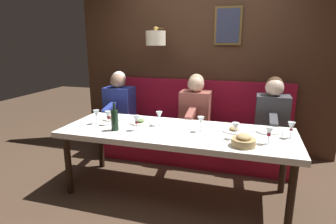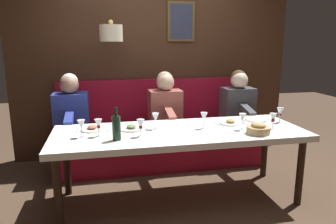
{
  "view_description": "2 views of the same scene",
  "coord_description": "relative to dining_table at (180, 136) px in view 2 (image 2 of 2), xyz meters",
  "views": [
    {
      "loc": [
        -2.75,
        -0.74,
        1.68
      ],
      "look_at": [
        0.05,
        0.11,
        0.92
      ],
      "focal_mm": 29.94,
      "sensor_mm": 36.0,
      "label": 1
    },
    {
      "loc": [
        -2.91,
        0.73,
        1.6
      ],
      "look_at": [
        0.05,
        0.11,
        0.92
      ],
      "focal_mm": 33.59,
      "sensor_mm": 36.0,
      "label": 2
    }
  ],
  "objects": [
    {
      "name": "ground_plane",
      "position": [
        0.0,
        0.0,
        -0.68
      ],
      "size": [
        12.0,
        12.0,
        0.0
      ],
      "primitive_type": "plane",
      "color": "#4C3828"
    },
    {
      "name": "dining_table",
      "position": [
        0.0,
        0.0,
        0.0
      ],
      "size": [
        0.9,
        2.48,
        0.74
      ],
      "color": "white",
      "rests_on": "ground_plane"
    },
    {
      "name": "banquette_bench",
      "position": [
        0.89,
        0.0,
        -0.45
      ],
      "size": [
        0.52,
        2.68,
        0.45
      ],
      "primitive_type": "cube",
      "color": "maroon",
      "rests_on": "ground_plane"
    },
    {
      "name": "back_wall_panel",
      "position": [
        1.46,
        0.01,
        0.69
      ],
      "size": [
        0.59,
        3.88,
        2.9
      ],
      "color": "#422819",
      "rests_on": "ground_plane"
    },
    {
      "name": "diner_nearest",
      "position": [
        0.88,
        -1.01,
        0.14
      ],
      "size": [
        0.6,
        0.4,
        0.79
      ],
      "color": "#3D3D42",
      "rests_on": "banquette_bench"
    },
    {
      "name": "diner_near",
      "position": [
        0.88,
        -0.03,
        0.14
      ],
      "size": [
        0.6,
        0.4,
        0.79
      ],
      "color": "#934C42",
      "rests_on": "banquette_bench"
    },
    {
      "name": "diner_middle",
      "position": [
        0.88,
        1.11,
        0.14
      ],
      "size": [
        0.6,
        0.4,
        0.79
      ],
      "color": "#283893",
      "rests_on": "banquette_bench"
    },
    {
      "name": "place_setting_0",
      "position": [
        0.22,
        -0.93,
        0.07
      ],
      "size": [
        0.24,
        0.32,
        0.01
      ],
      "color": "silver",
      "rests_on": "dining_table"
    },
    {
      "name": "place_setting_1",
      "position": [
        0.13,
        0.47,
        0.08
      ],
      "size": [
        0.24,
        0.32,
        0.05
      ],
      "color": "silver",
      "rests_on": "dining_table"
    },
    {
      "name": "place_setting_2",
      "position": [
        0.19,
        0.85,
        0.08
      ],
      "size": [
        0.24,
        0.31,
        0.05
      ],
      "color": "silver",
      "rests_on": "dining_table"
    },
    {
      "name": "place_setting_3",
      "position": [
        0.13,
        -0.59,
        0.08
      ],
      "size": [
        0.24,
        0.31,
        0.05
      ],
      "color": "white",
      "rests_on": "dining_table"
    },
    {
      "name": "wine_glass_0",
      "position": [
        -0.04,
        0.78,
        0.18
      ],
      "size": [
        0.07,
        0.07,
        0.16
      ],
      "color": "silver",
      "rests_on": "dining_table"
    },
    {
      "name": "wine_glass_1",
      "position": [
        -0.1,
        -0.62,
        0.18
      ],
      "size": [
        0.07,
        0.07,
        0.16
      ],
      "color": "silver",
      "rests_on": "dining_table"
    },
    {
      "name": "wine_glass_2",
      "position": [
        0.1,
        0.23,
        0.18
      ],
      "size": [
        0.07,
        0.07,
        0.16
      ],
      "color": "silver",
      "rests_on": "dining_table"
    },
    {
      "name": "wine_glass_3",
      "position": [
        -0.15,
        -0.92,
        0.18
      ],
      "size": [
        0.07,
        0.07,
        0.16
      ],
      "color": "silver",
      "rests_on": "dining_table"
    },
    {
      "name": "wine_glass_4",
      "position": [
        -0.13,
        0.4,
        0.18
      ],
      "size": [
        0.07,
        0.07,
        0.16
      ],
      "color": "silver",
      "rests_on": "dining_table"
    },
    {
      "name": "wine_glass_5",
      "position": [
        -0.04,
        0.94,
        0.18
      ],
      "size": [
        0.07,
        0.07,
        0.16
      ],
      "color": "silver",
      "rests_on": "dining_table"
    },
    {
      "name": "wine_glass_6",
      "position": [
        0.02,
        -0.26,
        0.18
      ],
      "size": [
        0.07,
        0.07,
        0.16
      ],
      "color": "silver",
      "rests_on": "dining_table"
    },
    {
      "name": "wine_glass_7",
      "position": [
        0.08,
        -1.14,
        0.18
      ],
      "size": [
        0.07,
        0.07,
        0.16
      ],
      "color": "silver",
      "rests_on": "dining_table"
    },
    {
      "name": "wine_bottle",
      "position": [
        -0.19,
        0.63,
        0.18
      ],
      "size": [
        0.08,
        0.08,
        0.3
      ],
      "color": "black",
      "rests_on": "dining_table"
    },
    {
      "name": "bread_bowl",
      "position": [
        -0.27,
        -0.7,
        0.11
      ],
      "size": [
        0.22,
        0.22,
        0.12
      ],
      "color": "tan",
      "rests_on": "dining_table"
    }
  ]
}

